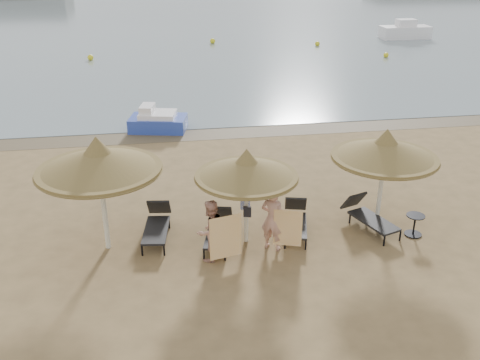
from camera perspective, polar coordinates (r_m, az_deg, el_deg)
The scene contains 21 objects.
ground at distance 14.48m, azimuth 1.33°, elevation -7.41°, with size 160.00×160.00×0.00m, color olive.
wet_sand_strip at distance 22.91m, azimuth -2.80°, elevation 5.00°, with size 200.00×1.60×0.01m, color brown.
palapa_left at distance 13.87m, azimuth -14.87°, elevation 2.00°, with size 3.21×3.21×3.19m.
palapa_center at distance 13.86m, azimuth 0.71°, elevation 1.21°, with size 2.75×2.75×2.73m.
palapa_right at distance 15.18m, azimuth 15.24°, elevation 3.15°, with size 2.97×2.97×2.95m.
lounger_far_left at distance 15.09m, azimuth -8.85°, elevation -4.59°, with size 0.87×1.99×0.86m.
lounger_near_left at distance 14.71m, azimuth -2.27°, elevation -5.21°, with size 1.02×1.92×0.82m.
lounger_near_right at distance 15.24m, azimuth 5.94°, elevation -4.17°, with size 1.04×1.94×0.83m.
lounger_far_right at distance 15.78m, azimuth 13.46°, elevation -3.65°, with size 1.25×2.02×0.86m.
side_table at distance 15.77m, azimuth 18.09°, elevation -4.65°, with size 0.51×0.51×0.62m.
person_left at distance 13.61m, azimuth -3.21°, elevation -4.94°, with size 0.90×0.58×1.95m, color tan.
person_right at distance 14.04m, azimuth 3.53°, elevation -3.63°, with size 0.96×0.62×2.09m, color tan.
towel_left at distance 13.42m, azimuth -1.54°, elevation -6.12°, with size 0.83×0.22×1.19m.
towel_right at distance 14.06m, azimuth 5.11°, elevation -5.14°, with size 0.72×0.25×1.05m.
bag_patterned at distance 14.48m, azimuth 0.57°, elevation -2.47°, with size 0.27×0.19×0.33m.
bag_dark at distance 14.23m, azimuth 0.79°, elevation -3.41°, with size 0.22×0.13×0.29m.
pedal_boat at distance 23.43m, azimuth -8.81°, elevation 6.24°, with size 2.62×1.87×1.11m.
buoy_left at distance 38.37m, azimuth -15.67°, elevation 12.47°, with size 0.40×0.40×0.40m, color yellow.
buoy_mid at distance 43.18m, azimuth -2.94°, elevation 14.59°, with size 0.41×0.41×0.41m, color yellow.
buoy_right at distance 39.25m, azimuth 15.31°, elevation 12.73°, with size 0.36×0.36×0.36m, color yellow.
buoy_extra at distance 42.49m, azimuth 8.26°, elevation 14.19°, with size 0.37×0.37×0.37m, color yellow.
Camera 1 is at (-2.22, -12.08, 7.67)m, focal length 40.00 mm.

